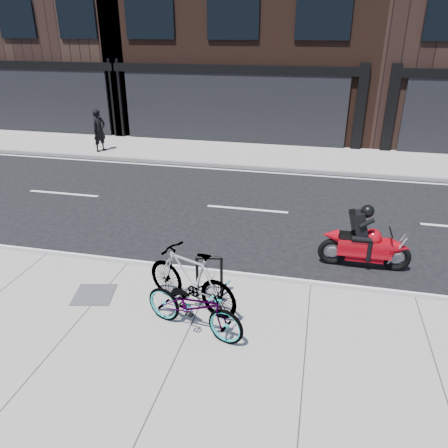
% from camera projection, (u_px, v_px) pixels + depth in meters
% --- Properties ---
extents(ground, '(120.00, 120.00, 0.00)m').
position_uv_depth(ground, '(234.00, 239.00, 11.08)').
color(ground, black).
rests_on(ground, ground).
extents(sidewalk_near, '(60.00, 6.00, 0.13)m').
position_uv_depth(sidewalk_near, '(168.00, 378.00, 6.61)').
color(sidewalk_near, gray).
rests_on(sidewalk_near, ground).
extents(sidewalk_far, '(60.00, 3.50, 0.13)m').
position_uv_depth(sidewalk_far, '(271.00, 156.00, 17.93)').
color(sidewalk_far, gray).
rests_on(sidewalk_far, ground).
extents(building_midwest, '(10.00, 10.00, 12.00)m').
position_uv_depth(building_midwest, '(73.00, 4.00, 23.87)').
color(building_midwest, black).
rests_on(building_midwest, ground).
extents(bike_rack, '(0.51, 0.14, 0.87)m').
position_uv_depth(bike_rack, '(209.00, 273.00, 8.28)').
color(bike_rack, black).
rests_on(bike_rack, sidewalk_near).
extents(bicycle_front, '(2.01, 1.19, 1.00)m').
position_uv_depth(bicycle_front, '(194.00, 306.00, 7.34)').
color(bicycle_front, gray).
rests_on(bicycle_front, sidewalk_near).
extents(bicycle_rear, '(2.06, 1.27, 1.20)m').
position_uv_depth(bicycle_rear, '(191.00, 279.00, 7.94)').
color(bicycle_rear, gray).
rests_on(bicycle_rear, sidewalk_near).
extents(motorcycle, '(2.00, 0.43, 1.49)m').
position_uv_depth(motorcycle, '(369.00, 243.00, 9.52)').
color(motorcycle, black).
rests_on(motorcycle, ground).
extents(pedestrian, '(0.61, 0.74, 1.72)m').
position_uv_depth(pedestrian, '(99.00, 130.00, 18.00)').
color(pedestrian, black).
rests_on(pedestrian, sidewalk_far).
extents(utility_grate, '(0.89, 0.89, 0.02)m').
position_uv_depth(utility_grate, '(94.00, 295.00, 8.52)').
color(utility_grate, '#48484B').
rests_on(utility_grate, sidewalk_near).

